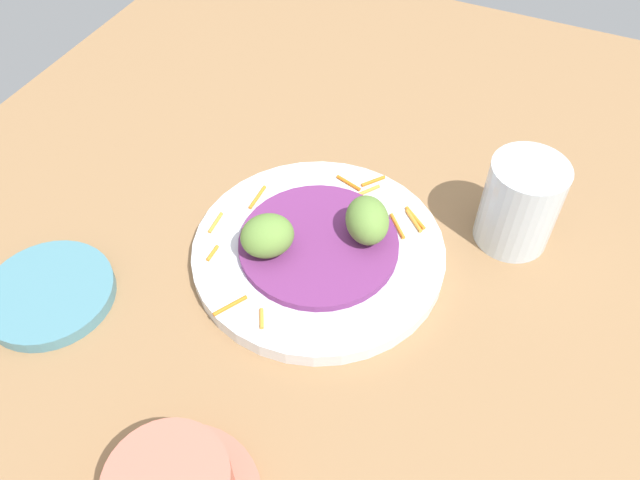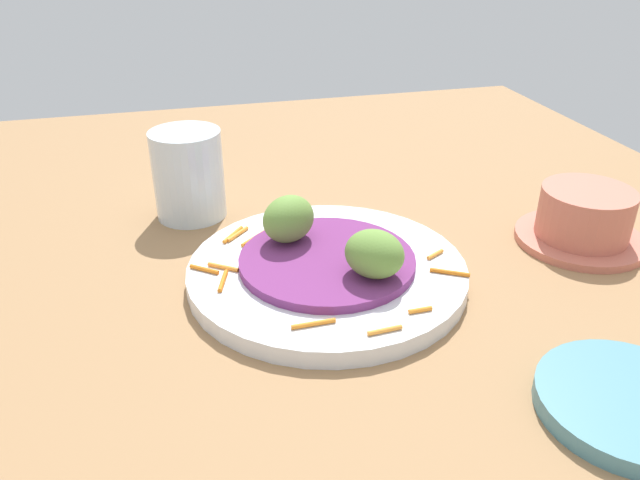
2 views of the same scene
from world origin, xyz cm
name	(u,v)px [view 2 (image 2 of 2)]	position (x,y,z in cm)	size (l,w,h in cm)	color
table_surface	(286,262)	(0.00, 0.00, 1.00)	(110.00, 110.00, 2.00)	#936D47
main_plate	(327,272)	(2.72, -5.82, 2.84)	(26.06, 26.06, 1.68)	silver
cabbage_bed	(327,261)	(2.72, -5.82, 4.10)	(16.41, 16.41, 0.85)	#702D6B
carrot_garnish	(297,270)	(-0.32, -6.41, 3.88)	(24.48, 20.82, 0.40)	orange
guac_scoop_left	(374,254)	(5.85, -9.92, 6.63)	(5.34, 4.59, 4.20)	olive
guac_scoop_center	(284,219)	(-0.40, -1.72, 6.80)	(4.31, 5.43, 4.54)	olive
side_plate_small	(628,403)	(18.50, -27.81, 2.69)	(12.73, 12.73, 1.38)	teal
terracotta_bowl	(584,219)	(30.37, -5.21, 4.66)	(13.19, 13.19, 5.93)	#C66B56
water_glass	(188,174)	(-8.49, 11.68, 6.95)	(7.80, 7.80, 9.89)	silver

